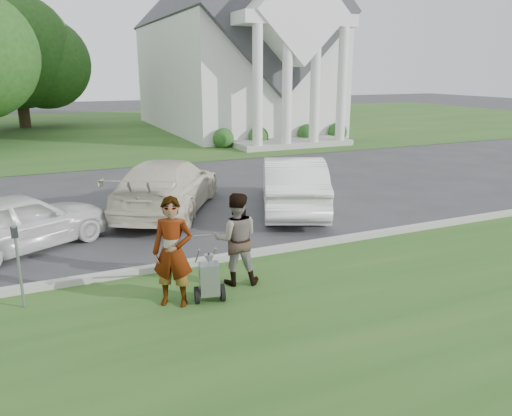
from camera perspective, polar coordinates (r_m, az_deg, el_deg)
ground at (r=10.18m, az=-2.13°, el=-7.08°), size 120.00×120.00×0.00m
grass_strip at (r=7.75m, az=6.43°, el=-14.81°), size 80.00×7.00×0.01m
church_lawn at (r=36.12m, az=-18.45°, el=8.52°), size 80.00×30.00×0.01m
curb at (r=10.63m, az=-3.24°, el=-5.65°), size 80.00×0.18×0.15m
church at (r=34.26m, az=-2.65°, el=18.89°), size 9.19×19.00×24.10m
tree_back at (r=38.74m, az=-25.66°, el=15.26°), size 9.61×7.60×8.89m
striping_cart at (r=8.73m, az=-5.36°, el=-8.18°), size 0.60×1.08×0.95m
person_left at (r=8.50m, az=-9.49°, el=-5.09°), size 0.83×0.74×1.90m
person_right at (r=9.26m, az=-2.29°, el=-3.62°), size 1.02×0.90×1.75m
parking_meter_near at (r=9.15m, az=-25.58°, el=-5.08°), size 0.11×0.10×1.47m
car_b at (r=12.21m, az=-25.41°, el=-1.44°), size 4.16×3.20×1.32m
car_c at (r=14.30m, az=-10.11°, el=2.52°), size 4.42×5.55×1.51m
car_d at (r=14.23m, az=4.23°, el=2.77°), size 3.42×4.99×1.56m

